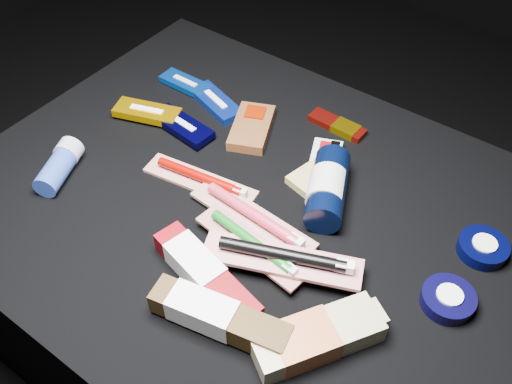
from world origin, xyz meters
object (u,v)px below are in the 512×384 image
Objects in this scene: deodorant_stick at (59,166)px; toothpaste_carton_red at (203,273)px; bodywash_bottle at (315,338)px; lotion_bottle at (328,188)px.

deodorant_stick is 0.56× the size of toothpaste_carton_red.
bodywash_bottle is 0.55m from deodorant_stick.
lotion_bottle reaches higher than toothpaste_carton_red.
deodorant_stick is at bearing -170.90° from toothpaste_carton_red.
bodywash_bottle is at bearing -86.45° from lotion_bottle.
lotion_bottle is 1.03× the size of bodywash_bottle.
toothpaste_carton_red is at bearing -145.65° from bodywash_bottle.
lotion_bottle is at bearing 5.91° from deodorant_stick.
deodorant_stick is (-0.42, -0.23, -0.01)m from lotion_bottle.
bodywash_bottle is 0.89× the size of toothpaste_carton_red.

